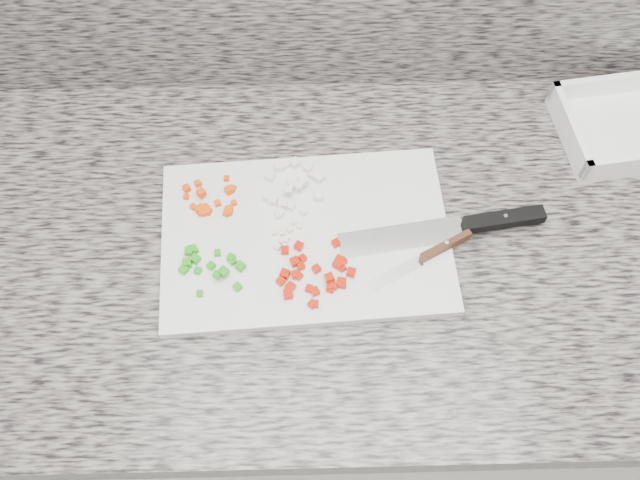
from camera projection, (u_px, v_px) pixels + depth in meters
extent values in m
cube|color=silver|center=(354.00, 352.00, 1.43)|extent=(3.92, 0.62, 0.86)
cube|color=slate|center=(367.00, 244.00, 1.04)|extent=(3.96, 0.64, 0.04)
cube|color=silver|center=(306.00, 237.00, 1.01)|extent=(0.42, 0.29, 0.01)
cube|color=#E64005|center=(198.00, 209.00, 1.02)|extent=(0.01, 0.01, 0.01)
cube|color=#E64005|center=(218.00, 203.00, 1.03)|extent=(0.01, 0.01, 0.01)
cube|color=#E64005|center=(186.00, 196.00, 1.04)|extent=(0.01, 0.01, 0.01)
cube|color=#E64005|center=(206.00, 211.00, 1.02)|extent=(0.01, 0.01, 0.01)
cube|color=#E64005|center=(208.00, 212.00, 1.02)|extent=(0.01, 0.01, 0.01)
cube|color=#E64005|center=(229.00, 209.00, 1.02)|extent=(0.01, 0.01, 0.01)
cube|color=#E64005|center=(227.00, 212.00, 1.02)|extent=(0.01, 0.01, 0.01)
cube|color=#E64005|center=(229.00, 211.00, 1.02)|extent=(0.01, 0.01, 0.01)
cube|color=#E64005|center=(234.00, 203.00, 1.03)|extent=(0.01, 0.01, 0.01)
cube|color=#E64005|center=(201.00, 193.00, 1.03)|extent=(0.02, 0.02, 0.01)
cube|color=#E64005|center=(226.00, 178.00, 1.05)|extent=(0.01, 0.01, 0.01)
cube|color=#E64005|center=(226.00, 214.00, 1.02)|extent=(0.01, 0.01, 0.01)
cube|color=#E64005|center=(198.00, 183.00, 1.05)|extent=(0.01, 0.01, 0.01)
cube|color=#E64005|center=(233.00, 188.00, 1.04)|extent=(0.01, 0.01, 0.01)
cube|color=#E64005|center=(205.00, 211.00, 1.02)|extent=(0.01, 0.01, 0.01)
cube|color=#E64005|center=(187.00, 188.00, 1.04)|extent=(0.01, 0.01, 0.01)
cube|color=#E64005|center=(193.00, 206.00, 1.03)|extent=(0.01, 0.01, 0.01)
cube|color=#E64005|center=(206.00, 208.00, 1.03)|extent=(0.01, 0.01, 0.01)
cube|color=#E64005|center=(229.00, 190.00, 1.04)|extent=(0.01, 0.01, 0.01)
cube|color=#E64005|center=(208.00, 211.00, 1.02)|extent=(0.01, 0.01, 0.01)
cube|color=#E64005|center=(202.00, 212.00, 1.02)|extent=(0.01, 0.01, 0.01)
cube|color=#E64005|center=(202.00, 207.00, 1.03)|extent=(0.01, 0.01, 0.01)
cube|color=silver|center=(270.00, 176.00, 1.05)|extent=(0.02, 0.02, 0.01)
cube|color=silver|center=(308.00, 168.00, 1.06)|extent=(0.02, 0.02, 0.01)
cube|color=silver|center=(293.00, 185.00, 1.04)|extent=(0.02, 0.02, 0.01)
cube|color=silver|center=(284.00, 166.00, 1.06)|extent=(0.01, 0.01, 0.01)
cube|color=silver|center=(279.00, 214.00, 1.02)|extent=(0.01, 0.01, 0.01)
cube|color=silver|center=(319.00, 196.00, 1.03)|extent=(0.01, 0.01, 0.01)
cube|color=silver|center=(286.00, 163.00, 1.06)|extent=(0.01, 0.01, 0.01)
cube|color=silver|center=(291.00, 207.00, 1.03)|extent=(0.01, 0.01, 0.01)
cube|color=silver|center=(303.00, 181.00, 1.04)|extent=(0.02, 0.02, 0.01)
cube|color=silver|center=(283.00, 204.00, 1.03)|extent=(0.01, 0.01, 0.01)
cube|color=silver|center=(313.00, 175.00, 1.05)|extent=(0.01, 0.01, 0.01)
cube|color=silver|center=(289.00, 191.00, 1.03)|extent=(0.01, 0.01, 0.01)
cube|color=silver|center=(280.00, 212.00, 1.02)|extent=(0.01, 0.01, 0.01)
cube|color=silver|center=(299.00, 186.00, 1.03)|extent=(0.01, 0.01, 0.01)
cube|color=silver|center=(319.00, 178.00, 1.05)|extent=(0.02, 0.02, 0.01)
cube|color=silver|center=(267.00, 197.00, 1.03)|extent=(0.01, 0.01, 0.01)
cube|color=silver|center=(304.00, 211.00, 1.02)|extent=(0.01, 0.01, 0.01)
cube|color=silver|center=(271.00, 177.00, 1.05)|extent=(0.01, 0.01, 0.01)
cube|color=silver|center=(295.00, 163.00, 1.06)|extent=(0.02, 0.02, 0.01)
cube|color=silver|center=(273.00, 200.00, 1.03)|extent=(0.01, 0.01, 0.01)
cube|color=silver|center=(279.00, 167.00, 1.06)|extent=(0.01, 0.01, 0.01)
cube|color=#1F930D|center=(224.00, 272.00, 0.96)|extent=(0.02, 0.02, 0.01)
cube|color=#1F930D|center=(233.00, 260.00, 0.98)|extent=(0.01, 0.01, 0.01)
cube|color=#1F930D|center=(200.00, 293.00, 0.96)|extent=(0.01, 0.01, 0.01)
cube|color=#1F930D|center=(237.00, 287.00, 0.96)|extent=(0.01, 0.01, 0.01)
cube|color=#1F930D|center=(233.00, 261.00, 0.98)|extent=(0.01, 0.01, 0.01)
cube|color=#1F930D|center=(189.00, 251.00, 0.99)|extent=(0.01, 0.01, 0.01)
cube|color=#1F930D|center=(198.00, 271.00, 0.98)|extent=(0.01, 0.01, 0.01)
cube|color=#1F930D|center=(211.00, 266.00, 0.98)|extent=(0.01, 0.01, 0.01)
cube|color=#1F930D|center=(184.00, 269.00, 0.98)|extent=(0.02, 0.02, 0.01)
cube|color=#1F930D|center=(231.00, 258.00, 0.99)|extent=(0.01, 0.01, 0.01)
cube|color=#1F930D|center=(218.00, 253.00, 0.99)|extent=(0.01, 0.01, 0.01)
cube|color=#1F930D|center=(217.00, 275.00, 0.96)|extent=(0.01, 0.01, 0.01)
cube|color=#1F930D|center=(193.00, 250.00, 0.99)|extent=(0.01, 0.01, 0.01)
cube|color=#1F930D|center=(187.00, 263.00, 0.98)|extent=(0.01, 0.01, 0.01)
cube|color=#1F930D|center=(195.00, 259.00, 0.98)|extent=(0.02, 0.02, 0.01)
cube|color=#1F930D|center=(241.00, 266.00, 0.98)|extent=(0.02, 0.02, 0.01)
cube|color=#1F930D|center=(194.00, 250.00, 0.99)|extent=(0.01, 0.01, 0.01)
cube|color=#B71302|center=(343.00, 284.00, 0.97)|extent=(0.01, 0.01, 0.01)
cube|color=#B71302|center=(339.00, 259.00, 0.98)|extent=(0.01, 0.01, 0.01)
cube|color=#B71302|center=(329.00, 278.00, 0.96)|extent=(0.01, 0.01, 0.01)
cube|color=#B71302|center=(285.00, 250.00, 0.99)|extent=(0.01, 0.01, 0.01)
cube|color=#B71302|center=(299.00, 246.00, 0.99)|extent=(0.01, 0.01, 0.01)
cube|color=#B71302|center=(336.00, 243.00, 1.00)|extent=(0.01, 0.01, 0.01)
cube|color=#B71302|center=(331.00, 288.00, 0.96)|extent=(0.01, 0.01, 0.01)
cube|color=#B71302|center=(281.00, 281.00, 0.97)|extent=(0.01, 0.01, 0.01)
cube|color=#B71302|center=(303.00, 258.00, 0.99)|extent=(0.01, 0.01, 0.01)
cube|color=#B71302|center=(315.00, 292.00, 0.96)|extent=(0.01, 0.01, 0.01)
cube|color=#B71302|center=(316.00, 269.00, 0.98)|extent=(0.01, 0.01, 0.01)
cube|color=#B71302|center=(301.00, 266.00, 0.98)|extent=(0.01, 0.01, 0.01)
cube|color=#B71302|center=(295.00, 262.00, 0.98)|extent=(0.02, 0.02, 0.01)
cube|color=#B71302|center=(295.00, 275.00, 0.97)|extent=(0.01, 0.01, 0.01)
cube|color=#B71302|center=(342.00, 268.00, 0.98)|extent=(0.01, 0.01, 0.01)
cube|color=#B71302|center=(285.00, 274.00, 0.97)|extent=(0.02, 0.02, 0.01)
cube|color=#B71302|center=(299.00, 276.00, 0.97)|extent=(0.01, 0.01, 0.01)
cube|color=#B71302|center=(351.00, 272.00, 0.97)|extent=(0.01, 0.01, 0.01)
cube|color=#B71302|center=(288.00, 294.00, 0.96)|extent=(0.01, 0.01, 0.01)
cube|color=#B71302|center=(312.00, 304.00, 0.95)|extent=(0.01, 0.01, 0.01)
cube|color=#B71302|center=(315.00, 304.00, 0.95)|extent=(0.01, 0.01, 0.01)
cube|color=#B71302|center=(339.00, 264.00, 0.98)|extent=(0.02, 0.02, 0.01)
cube|color=#B71302|center=(309.00, 288.00, 0.96)|extent=(0.01, 0.01, 0.01)
cube|color=#B71302|center=(341.00, 283.00, 0.97)|extent=(0.02, 0.02, 0.01)
cube|color=#B71302|center=(343.00, 261.00, 0.98)|extent=(0.01, 0.01, 0.01)
cube|color=#B71302|center=(331.00, 286.00, 0.96)|extent=(0.01, 0.01, 0.01)
cube|color=#B71302|center=(290.00, 287.00, 0.96)|extent=(0.02, 0.02, 0.01)
cube|color=beige|center=(275.00, 233.00, 1.01)|extent=(0.01, 0.01, 0.01)
cube|color=beige|center=(290.00, 230.00, 1.01)|extent=(0.01, 0.01, 0.01)
cube|color=beige|center=(277.00, 247.00, 0.99)|extent=(0.01, 0.01, 0.01)
cube|color=beige|center=(299.00, 227.00, 1.01)|extent=(0.01, 0.01, 0.00)
cube|color=beige|center=(283.00, 233.00, 1.01)|extent=(0.01, 0.01, 0.01)
cube|color=beige|center=(294.00, 222.00, 1.02)|extent=(0.01, 0.01, 0.01)
cube|color=beige|center=(300.00, 225.00, 1.01)|extent=(0.01, 0.01, 0.01)
cube|color=beige|center=(285.00, 240.00, 1.00)|extent=(0.01, 0.01, 0.01)
cube|color=beige|center=(282.00, 241.00, 1.00)|extent=(0.01, 0.01, 0.01)
cube|color=beige|center=(285.00, 246.00, 1.00)|extent=(0.01, 0.01, 0.01)
cube|color=silver|center=(402.00, 237.00, 1.01)|extent=(0.18, 0.07, 0.00)
cube|color=black|center=(504.00, 219.00, 1.01)|extent=(0.12, 0.04, 0.02)
cylinder|color=silver|center=(506.00, 216.00, 1.00)|extent=(0.01, 0.01, 0.00)
cube|color=silver|center=(396.00, 273.00, 0.98)|extent=(0.08, 0.05, 0.00)
cube|color=#492412|center=(446.00, 246.00, 0.99)|extent=(0.08, 0.05, 0.02)
cylinder|color=silver|center=(447.00, 243.00, 0.98)|extent=(0.01, 0.01, 0.00)
cube|color=white|center=(631.00, 130.00, 1.11)|extent=(0.25, 0.19, 0.01)
cube|color=white|center=(619.00, 83.00, 1.13)|extent=(0.23, 0.04, 0.04)
cube|color=white|center=(570.00, 129.00, 1.08)|extent=(0.03, 0.16, 0.04)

